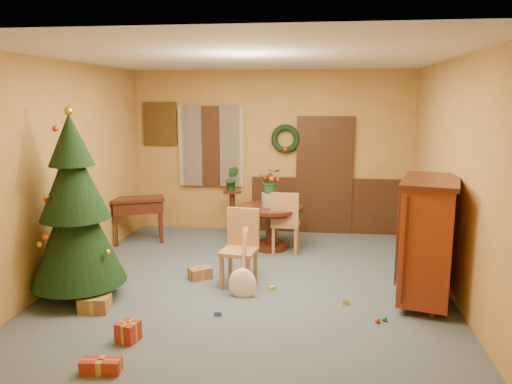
% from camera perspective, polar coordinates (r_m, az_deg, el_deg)
% --- Properties ---
extents(room_envelope, '(5.50, 5.50, 5.50)m').
position_cam_1_polar(room_envelope, '(9.01, 3.07, 2.41)').
color(room_envelope, '#374750').
rests_on(room_envelope, ground).
extents(dining_table, '(1.02, 1.02, 0.70)m').
position_cam_1_polar(dining_table, '(8.04, 1.69, -3.11)').
color(dining_table, black).
rests_on(dining_table, floor).
extents(urn, '(0.29, 0.29, 0.21)m').
position_cam_1_polar(urn, '(7.97, 1.70, -0.89)').
color(urn, slate).
rests_on(urn, dining_table).
extents(centerpiece_plant, '(0.36, 0.32, 0.41)m').
position_cam_1_polar(centerpiece_plant, '(7.92, 1.71, 1.30)').
color(centerpiece_plant, '#1E4C23').
rests_on(centerpiece_plant, urn).
extents(chair_near, '(0.49, 0.49, 1.00)m').
position_cam_1_polar(chair_near, '(6.53, -1.77, -6.01)').
color(chair_near, brown).
rests_on(chair_near, floor).
extents(chair_far, '(0.45, 0.45, 0.99)m').
position_cam_1_polar(chair_far, '(7.81, 3.38, -3.26)').
color(chair_far, brown).
rests_on(chair_far, floor).
extents(guitar, '(0.42, 0.57, 0.80)m').
position_cam_1_polar(guitar, '(6.15, -1.57, -8.32)').
color(guitar, white).
rests_on(guitar, floor).
extents(plant_stand, '(0.32, 0.32, 0.82)m').
position_cam_1_polar(plant_stand, '(8.72, -2.72, -1.89)').
color(plant_stand, black).
rests_on(plant_stand, floor).
extents(stand_plant, '(0.26, 0.22, 0.44)m').
position_cam_1_polar(stand_plant, '(8.62, -2.75, 1.54)').
color(stand_plant, '#19471E').
rests_on(stand_plant, plant_stand).
extents(christmas_tree, '(1.12, 1.12, 2.32)m').
position_cam_1_polar(christmas_tree, '(6.31, -19.96, -1.96)').
color(christmas_tree, '#382111').
rests_on(christmas_tree, floor).
extents(writing_desk, '(0.96, 0.73, 0.77)m').
position_cam_1_polar(writing_desk, '(8.62, -13.33, -1.89)').
color(writing_desk, black).
rests_on(writing_desk, floor).
extents(sideboard, '(0.89, 1.28, 1.50)m').
position_cam_1_polar(sideboard, '(6.23, 19.05, -4.88)').
color(sideboard, '#572009').
rests_on(sideboard, floor).
extents(gift_a, '(0.35, 0.27, 0.18)m').
position_cam_1_polar(gift_a, '(6.14, -17.93, -12.07)').
color(gift_a, brown).
rests_on(gift_a, floor).
extents(gift_b, '(0.24, 0.24, 0.20)m').
position_cam_1_polar(gift_b, '(5.36, -14.40, -15.20)').
color(gift_b, maroon).
rests_on(gift_b, floor).
extents(gift_c, '(0.35, 0.33, 0.16)m').
position_cam_1_polar(gift_c, '(6.88, -6.41, -9.20)').
color(gift_c, brown).
rests_on(gift_c, floor).
extents(gift_d, '(0.36, 0.18, 0.13)m').
position_cam_1_polar(gift_d, '(4.90, -17.30, -18.45)').
color(gift_d, maroon).
rests_on(gift_d, floor).
extents(toy_a, '(0.08, 0.06, 0.05)m').
position_cam_1_polar(toy_a, '(5.79, -4.37, -13.67)').
color(toy_a, '#2959B2').
rests_on(toy_a, floor).
extents(toy_b, '(0.06, 0.06, 0.06)m').
position_cam_1_polar(toy_b, '(5.82, 14.44, -13.82)').
color(toy_b, '#238133').
rests_on(toy_b, floor).
extents(toy_c, '(0.08, 0.09, 0.05)m').
position_cam_1_polar(toy_c, '(6.48, 1.82, -10.93)').
color(toy_c, gold).
rests_on(toy_c, floor).
extents(toy_d, '(0.06, 0.06, 0.06)m').
position_cam_1_polar(toy_d, '(5.76, 13.72, -14.06)').
color(toy_d, red).
rests_on(toy_d, floor).
extents(toy_e, '(0.08, 0.05, 0.05)m').
position_cam_1_polar(toy_e, '(6.15, 10.28, -12.30)').
color(toy_e, gold).
rests_on(toy_e, floor).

